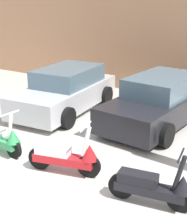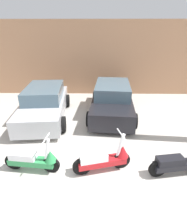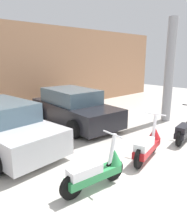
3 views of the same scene
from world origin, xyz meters
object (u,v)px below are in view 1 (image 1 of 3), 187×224
(car_rear_left, at_px, (66,91))
(scooter_front_right, at_px, (67,156))
(car_rear_center, at_px, (159,102))
(scooter_front_center, at_px, (154,186))
(scooter_front_left, at_px, (0,137))

(car_rear_left, bearing_deg, scooter_front_right, 32.27)
(scooter_front_right, distance_m, car_rear_center, 3.73)
(scooter_front_center, bearing_deg, scooter_front_left, 170.04)
(car_rear_center, bearing_deg, scooter_front_center, 26.06)
(scooter_front_center, xyz_separation_m, car_rear_left, (-4.39, 3.32, 0.26))
(scooter_front_right, xyz_separation_m, car_rear_center, (0.48, 3.69, 0.26))
(scooter_front_right, xyz_separation_m, scooter_front_center, (1.95, -0.10, -0.01))
(scooter_front_left, xyz_separation_m, scooter_front_right, (1.89, 0.04, 0.02))
(car_rear_center, bearing_deg, car_rear_left, -76.20)
(scooter_front_left, relative_size, scooter_front_right, 0.98)
(scooter_front_right, height_order, car_rear_center, car_rear_center)
(scooter_front_right, height_order, scooter_front_center, scooter_front_right)
(scooter_front_left, relative_size, car_rear_left, 0.37)
(scooter_front_left, bearing_deg, car_rear_center, 63.42)
(car_rear_center, bearing_deg, scooter_front_right, -2.55)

